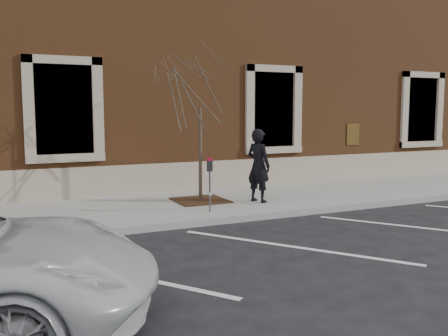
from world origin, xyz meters
TOP-DOWN VIEW (x-y plane):
  - ground at (0.00, 0.00)m, footprint 120.00×120.00m
  - sidewalk_near at (0.00, 1.75)m, footprint 40.00×3.50m
  - curb_near at (0.00, -0.05)m, footprint 40.00×0.12m
  - parking_stripes at (0.00, -2.20)m, footprint 28.00×4.40m
  - building_civic at (0.00, 7.74)m, footprint 40.00×8.62m
  - man at (1.18, 1.14)m, footprint 0.64×0.76m
  - parking_meter at (-0.38, 0.52)m, footprint 0.11×0.08m
  - tree_grate at (-0.05, 1.86)m, footprint 1.24×1.24m
  - sapling at (-0.05, 1.86)m, footprint 2.50×2.50m

SIDE VIEW (x-z plane):
  - ground at x=0.00m, z-range 0.00..0.00m
  - parking_stripes at x=0.00m, z-range 0.00..0.01m
  - sidewalk_near at x=0.00m, z-range 0.00..0.15m
  - curb_near at x=0.00m, z-range 0.00..0.15m
  - tree_grate at x=-0.05m, z-range 0.15..0.18m
  - parking_meter at x=-0.38m, z-range 0.38..1.57m
  - man at x=1.18m, z-range 0.15..1.94m
  - sapling at x=-0.05m, z-range 0.98..5.15m
  - building_civic at x=0.00m, z-range 0.00..8.00m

